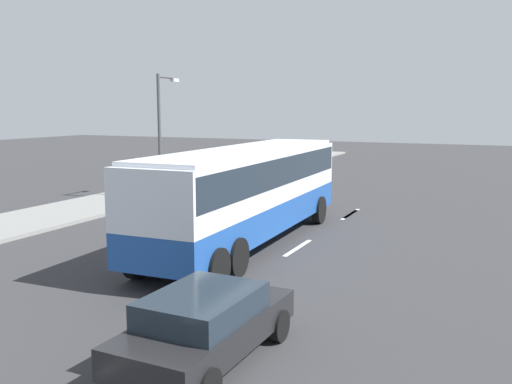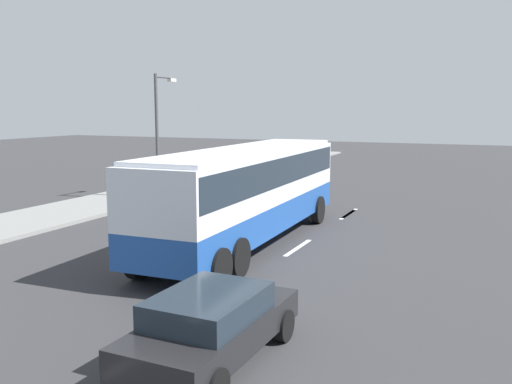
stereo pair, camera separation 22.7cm
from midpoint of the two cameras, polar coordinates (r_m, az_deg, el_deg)
name	(u,v)px [view 2 (the right image)]	position (r m, az deg, el deg)	size (l,w,h in m)	color
ground_plane	(216,247)	(18.62, -4.44, -5.70)	(120.00, 120.00, 0.00)	#333335
sidewalk_curb	(19,223)	(24.08, -23.42, -2.93)	(80.00, 4.00, 0.15)	gray
lane_centreline	(242,285)	(14.76, -1.89, -9.49)	(27.73, 0.16, 0.01)	white
coach_bus	(248,185)	(18.60, -1.17, 0.72)	(11.88, 3.00, 3.28)	#1E4C9E
car_black_sedan	(212,324)	(10.35, -5.21, -13.34)	(4.10, 1.94, 1.34)	black
pedestrian_near_curb	(153,177)	(29.16, -10.74, 1.54)	(0.32, 0.32, 1.64)	brown
street_lamp	(159,126)	(28.21, -10.15, 6.68)	(1.78, 0.24, 6.12)	#47474C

